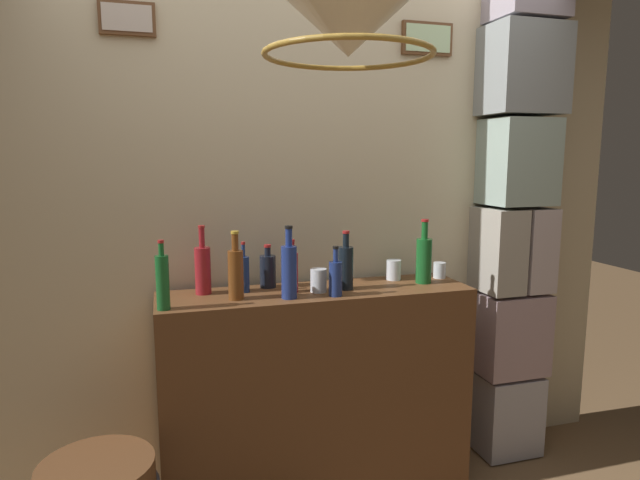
# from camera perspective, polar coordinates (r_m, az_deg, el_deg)

# --- Properties ---
(panelled_rear_partition) EXTENTS (3.63, 0.15, 2.89)m
(panelled_rear_partition) POSITION_cam_1_polar(r_m,az_deg,el_deg) (2.76, -1.91, 5.58)
(panelled_rear_partition) COLOR beige
(panelled_rear_partition) RESTS_ON ground
(stone_pillar) EXTENTS (0.39, 0.35, 2.81)m
(stone_pillar) POSITION_cam_1_polar(r_m,az_deg,el_deg) (3.12, 19.65, 3.62)
(stone_pillar) COLOR #A3A2AC
(stone_pillar) RESTS_ON ground
(bar_shelf_unit) EXTENTS (1.49, 0.39, 1.05)m
(bar_shelf_unit) POSITION_cam_1_polar(r_m,az_deg,el_deg) (2.74, -0.31, -16.06)
(bar_shelf_unit) COLOR brown
(bar_shelf_unit) RESTS_ON ground
(liquor_bottle_vermouth) EXTENTS (0.07, 0.07, 0.32)m
(liquor_bottle_vermouth) POSITION_cam_1_polar(r_m,az_deg,el_deg) (2.54, -12.30, -2.98)
(liquor_bottle_vermouth) COLOR maroon
(liquor_bottle_vermouth) RESTS_ON bar_shelf_unit
(liquor_bottle_vodka) EXTENTS (0.06, 0.06, 0.23)m
(liquor_bottle_vodka) POSITION_cam_1_polar(r_m,az_deg,el_deg) (2.45, 1.65, -3.97)
(liquor_bottle_vodka) COLOR navy
(liquor_bottle_vodka) RESTS_ON bar_shelf_unit
(liquor_bottle_mezcal) EXTENTS (0.07, 0.07, 0.28)m
(liquor_bottle_mezcal) POSITION_cam_1_polar(r_m,az_deg,el_deg) (2.57, 2.74, -2.80)
(liquor_bottle_mezcal) COLOR black
(liquor_bottle_mezcal) RESTS_ON bar_shelf_unit
(liquor_bottle_tequila) EXTENTS (0.07, 0.07, 0.33)m
(liquor_bottle_tequila) POSITION_cam_1_polar(r_m,az_deg,el_deg) (2.40, -3.29, -3.17)
(liquor_bottle_tequila) COLOR navy
(liquor_bottle_tequila) RESTS_ON bar_shelf_unit
(liquor_bottle_sherry) EXTENTS (0.08, 0.08, 0.32)m
(liquor_bottle_sherry) POSITION_cam_1_polar(r_m,az_deg,el_deg) (2.74, 10.93, -1.96)
(liquor_bottle_sherry) COLOR #175923
(liquor_bottle_sherry) RESTS_ON bar_shelf_unit
(liquor_bottle_brandy) EXTENTS (0.07, 0.07, 0.31)m
(liquor_bottle_brandy) POSITION_cam_1_polar(r_m,az_deg,el_deg) (2.41, -8.91, -3.42)
(liquor_bottle_brandy) COLOR brown
(liquor_bottle_brandy) RESTS_ON bar_shelf_unit
(liquor_bottle_rum) EXTENTS (0.05, 0.05, 0.25)m
(liquor_bottle_rum) POSITION_cam_1_polar(r_m,az_deg,el_deg) (2.52, -2.90, -3.33)
(liquor_bottle_rum) COLOR maroon
(liquor_bottle_rum) RESTS_ON bar_shelf_unit
(liquor_bottle_rye) EXTENTS (0.05, 0.05, 0.24)m
(liquor_bottle_rye) POSITION_cam_1_polar(r_m,az_deg,el_deg) (2.54, -8.07, -3.51)
(liquor_bottle_rye) COLOR navy
(liquor_bottle_rye) RESTS_ON bar_shelf_unit
(liquor_bottle_whiskey) EXTENTS (0.08, 0.08, 0.21)m
(liquor_bottle_whiskey) POSITION_cam_1_polar(r_m,az_deg,el_deg) (2.62, -5.54, -3.22)
(liquor_bottle_whiskey) COLOR black
(liquor_bottle_whiskey) RESTS_ON bar_shelf_unit
(liquor_bottle_amaro) EXTENTS (0.06, 0.06, 0.29)m
(liquor_bottle_amaro) POSITION_cam_1_polar(r_m,az_deg,el_deg) (2.32, -16.32, -4.20)
(liquor_bottle_amaro) COLOR #175624
(liquor_bottle_amaro) RESTS_ON bar_shelf_unit
(glass_tumbler_rocks) EXTENTS (0.08, 0.08, 0.10)m
(glass_tumbler_rocks) POSITION_cam_1_polar(r_m,az_deg,el_deg) (2.80, 7.79, -3.14)
(glass_tumbler_rocks) COLOR silver
(glass_tumbler_rocks) RESTS_ON bar_shelf_unit
(glass_tumbler_highball) EXTENTS (0.08, 0.08, 0.11)m
(glass_tumbler_highball) POSITION_cam_1_polar(r_m,az_deg,el_deg) (2.53, -0.23, -4.29)
(glass_tumbler_highball) COLOR silver
(glass_tumbler_highball) RESTS_ON bar_shelf_unit
(glass_tumbler_shot) EXTENTS (0.06, 0.06, 0.08)m
(glass_tumbler_shot) POSITION_cam_1_polar(r_m,az_deg,el_deg) (2.89, 12.53, -3.14)
(glass_tumbler_shot) COLOR silver
(glass_tumbler_shot) RESTS_ON bar_shelf_unit
(pendant_lamp) EXTENTS (0.48, 0.48, 0.52)m
(pendant_lamp) POSITION_cam_1_polar(r_m,az_deg,el_deg) (1.58, 3.04, 22.30)
(pendant_lamp) COLOR #EFE5C6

